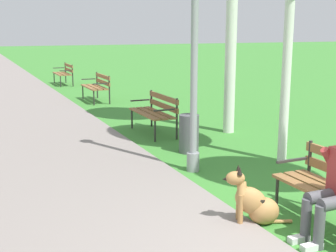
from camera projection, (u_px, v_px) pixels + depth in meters
park_bench_mid at (156, 110)px, 9.71m from camera, size 0.55×1.50×0.85m
park_bench_far at (97, 85)px, 14.04m from camera, size 0.55×1.50×0.85m
park_bench_furthest at (64, 72)px, 18.23m from camera, size 0.55×1.50×0.85m
dog_shepherd at (255, 203)px, 5.20m from camera, size 0.80×0.45×0.71m
lamp_post_near at (195, 24)px, 6.74m from camera, size 0.24×0.24×4.42m
litter_bin at (189, 134)px, 8.23m from camera, size 0.36×0.36×0.70m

